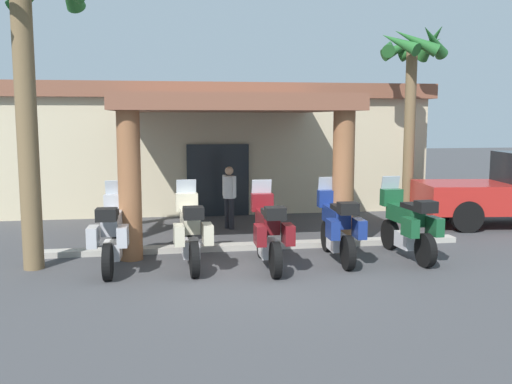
% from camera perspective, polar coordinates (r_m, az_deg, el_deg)
% --- Properties ---
extents(ground_plane, '(80.00, 80.00, 0.00)m').
position_cam_1_polar(ground_plane, '(10.59, -0.09, -8.27)').
color(ground_plane, '#424244').
extents(motel_building, '(13.36, 11.57, 3.87)m').
position_cam_1_polar(motel_building, '(19.39, -4.58, 4.82)').
color(motel_building, beige).
rests_on(motel_building, ground_plane).
extents(motorcycle_silver, '(0.71, 2.21, 1.61)m').
position_cam_1_polar(motorcycle_silver, '(11.16, -14.15, -3.98)').
color(motorcycle_silver, black).
rests_on(motorcycle_silver, ground_plane).
extents(motorcycle_cream, '(0.71, 2.21, 1.61)m').
position_cam_1_polar(motorcycle_cream, '(11.07, -6.54, -3.90)').
color(motorcycle_cream, black).
rests_on(motorcycle_cream, ground_plane).
extents(motorcycle_maroon, '(0.71, 2.21, 1.61)m').
position_cam_1_polar(motorcycle_maroon, '(10.97, 1.26, -3.95)').
color(motorcycle_maroon, black).
rests_on(motorcycle_maroon, ground_plane).
extents(motorcycle_blue, '(0.72, 2.21, 1.61)m').
position_cam_1_polar(motorcycle_blue, '(11.62, 8.13, -3.38)').
color(motorcycle_blue, black).
rests_on(motorcycle_blue, ground_plane).
extents(motorcycle_green, '(0.72, 2.21, 1.61)m').
position_cam_1_polar(motorcycle_green, '(12.10, 14.87, -3.13)').
color(motorcycle_green, black).
rests_on(motorcycle_green, ground_plane).
extents(pedestrian, '(0.32, 0.47, 1.62)m').
position_cam_1_polar(pedestrian, '(14.75, -2.67, -0.11)').
color(pedestrian, black).
rests_on(pedestrian, ground_plane).
extents(palm_tree_near_portico, '(2.01, 2.01, 5.45)m').
position_cam_1_polar(palm_tree_near_portico, '(16.70, 15.26, 11.63)').
color(palm_tree_near_portico, brown).
rests_on(palm_tree_near_portico, ground_plane).
extents(palm_tree_roadside, '(2.47, 2.56, 6.08)m').
position_cam_1_polar(palm_tree_roadside, '(11.55, -22.26, 14.19)').
color(palm_tree_roadside, brown).
rests_on(palm_tree_roadside, ground_plane).
extents(curb_strip, '(9.36, 0.36, 0.12)m').
position_cam_1_polar(curb_strip, '(12.64, -0.13, -5.39)').
color(curb_strip, '#ADA89E').
rests_on(curb_strip, ground_plane).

